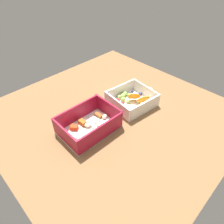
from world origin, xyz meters
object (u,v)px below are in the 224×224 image
object	(u,v)px
pasta_container	(90,125)
paper_cup_liner	(147,91)
fruit_bowl	(132,100)
candy_bar	(92,102)

from	to	relation	value
pasta_container	paper_cup_liner	size ratio (longest dim) A/B	4.62
pasta_container	paper_cup_liner	world-z (taller)	pasta_container
paper_cup_liner	fruit_bowl	bearing A→B (deg)	-177.41
fruit_bowl	paper_cup_liner	xyz separation A→B (cm)	(10.96, 0.50, -1.16)
candy_bar	paper_cup_liner	distance (cm)	24.00
fruit_bowl	paper_cup_liner	world-z (taller)	fruit_bowl
pasta_container	fruit_bowl	bearing A→B (deg)	-0.61
pasta_container	candy_bar	world-z (taller)	pasta_container
pasta_container	candy_bar	distance (cm)	15.06
candy_bar	paper_cup_liner	bearing A→B (deg)	-27.60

